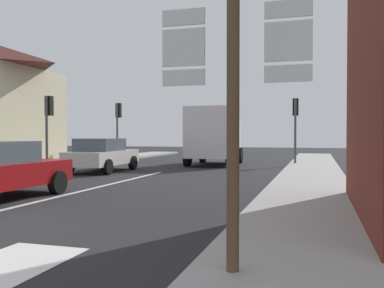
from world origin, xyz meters
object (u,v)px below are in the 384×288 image
traffic_light_far_left (118,118)px  delivery_truck (214,134)px  route_sign_post (233,109)px  traffic_light_near_left (48,115)px  sedan_far (102,154)px  traffic_light_far_right (295,116)px

traffic_light_far_left → delivery_truck: bearing=-15.1°
delivery_truck → traffic_light_far_left: traffic_light_far_left is taller
route_sign_post → traffic_light_near_left: (-11.05, 12.46, 0.62)m
sedan_far → traffic_light_far_left: 8.07m
traffic_light_far_left → traffic_light_far_right: (10.83, -1.17, -0.05)m
traffic_light_far_right → traffic_light_far_left: bearing=173.8°
traffic_light_far_right → sedan_far: bearing=-142.5°
sedan_far → route_sign_post: (8.23, -12.34, 1.15)m
traffic_light_near_left → sedan_far: bearing=-2.5°
sedan_far → route_sign_post: size_ratio=1.33×
route_sign_post → traffic_light_far_right: 18.50m
traffic_light_far_left → traffic_light_far_right: traffic_light_far_left is taller
route_sign_post → traffic_light_far_right: traffic_light_far_right is taller
delivery_truck → traffic_light_far_left: size_ratio=1.40×
sedan_far → delivery_truck: (3.78, 5.54, 0.89)m
sedan_far → delivery_truck: bearing=55.7°
sedan_far → route_sign_post: 14.88m
traffic_light_near_left → route_sign_post: bearing=-48.4°
traffic_light_near_left → traffic_light_far_right: traffic_light_far_right is taller
traffic_light_near_left → delivery_truck: bearing=39.4°
sedan_far → traffic_light_near_left: traffic_light_near_left is taller
traffic_light_far_left → traffic_light_far_right: size_ratio=1.02×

